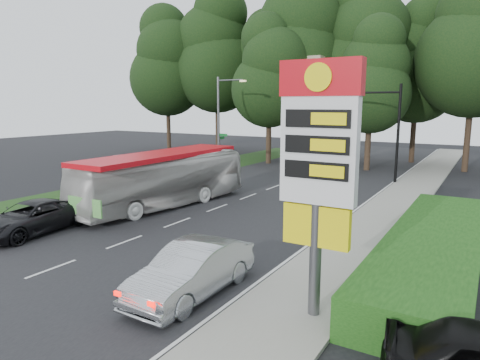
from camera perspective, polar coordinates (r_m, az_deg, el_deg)
The scene contains 21 objects.
ground at distance 16.52m, azimuth -25.26°, elevation -11.31°, with size 120.00×120.00×0.00m, color black.
road_surface at distance 24.85m, azimuth -1.76°, elevation -3.30°, with size 14.00×80.00×0.02m, color black.
sidewalk_right at distance 21.62m, azimuth 17.69°, elevation -5.69°, with size 3.00×80.00×0.12m, color gray.
grass_verge_left at distance 35.15m, azimuth -9.58°, elevation 0.52°, with size 5.00×50.00×0.02m, color #193814.
hedge at distance 17.22m, azimuth 24.49°, elevation -8.28°, with size 3.00×14.00×1.20m, color #184512.
gas_station_pylon at distance 11.12m, azimuth 10.43°, elevation 3.17°, with size 2.10×0.45×6.85m.
traffic_signal_mast at distance 33.20m, azimuth 18.18°, elevation 7.71°, with size 6.10×0.35×7.20m.
streetlight_signs at distance 36.40m, azimuth -2.60°, elevation 7.99°, with size 2.75×0.98×8.00m.
monument at distance 41.21m, azimuth 9.54°, elevation 9.03°, with size 3.00×3.00×10.05m.
tree_far_west at distance 54.43m, azimuth -9.75°, elevation 15.12°, with size 8.96×8.96×17.60m.
tree_west_mid at distance 52.52m, azimuth -3.09°, elevation 16.54°, with size 9.80×9.80×19.25m.
tree_west_near at distance 51.05m, azimuth 4.02°, elevation 14.83°, with size 8.40×8.40×16.50m.
tree_center_left at distance 45.55m, azimuth 7.56°, elevation 17.89°, with size 10.08×10.08×19.80m.
tree_center_right at distance 45.31m, azimuth 15.86°, elevation 16.37°, with size 9.24×9.24×18.15m.
tree_east_near at distance 46.07m, azimuth 22.65°, elevation 14.20°, with size 8.12×8.12×15.95m.
tree_east_mid at distance 41.79m, azimuth 29.04°, elevation 16.55°, with size 9.52×9.52×18.70m.
tree_monument_left at distance 42.03m, azimuth 3.93°, elevation 14.03°, with size 7.28×7.28×14.30m.
tree_monument_right at distance 39.11m, azimuth 17.10°, elevation 12.94°, with size 6.72×6.72×13.20m.
transit_bus at distance 24.53m, azimuth -10.25°, elevation 0.01°, with size 2.59×11.05×3.08m, color silver.
sedan_silver at distance 13.32m, azimuth -6.40°, elevation -11.87°, with size 1.67×4.79×1.58m, color #ACAFB4.
suv_charcoal at distance 21.45m, azimuth -26.21°, elevation -4.56°, with size 2.39×5.17×1.44m, color black.
Camera 1 is at (13.04, -8.36, 5.75)m, focal length 32.00 mm.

